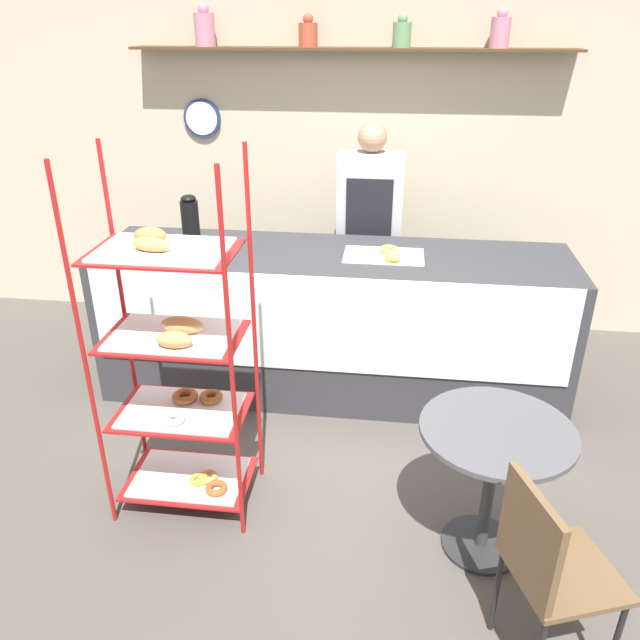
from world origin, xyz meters
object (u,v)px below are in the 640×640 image
object	(u,v)px
cafe_chair	(547,561)
donut_tray_counter	(388,255)
pastry_rack	(178,367)
cafe_table	(493,460)
coffee_carafe	(190,221)
person_worker	(369,233)

from	to	relation	value
cafe_chair	donut_tray_counter	bearing A→B (deg)	-0.72
pastry_rack	cafe_table	size ratio (longest dim) A/B	2.63
pastry_rack	coffee_carafe	world-z (taller)	pastry_rack
cafe_chair	donut_tray_counter	size ratio (longest dim) A/B	1.76
pastry_rack	cafe_chair	distance (m)	1.83
pastry_rack	cafe_chair	world-z (taller)	pastry_rack
cafe_table	person_worker	bearing A→B (deg)	109.04
cafe_chair	donut_tray_counter	xyz separation A→B (m)	(-0.67, 1.96, 0.46)
pastry_rack	cafe_chair	bearing A→B (deg)	-24.75
person_worker	coffee_carafe	xyz separation A→B (m)	(-1.14, -0.58, 0.22)
cafe_table	cafe_chair	xyz separation A→B (m)	(0.12, -0.59, 0.01)
person_worker	cafe_chair	bearing A→B (deg)	-72.63
donut_tray_counter	pastry_rack	bearing A→B (deg)	-129.21
donut_tray_counter	person_worker	bearing A→B (deg)	103.06
person_worker	cafe_chair	distance (m)	2.76
coffee_carafe	donut_tray_counter	bearing A→B (deg)	-3.13
cafe_chair	coffee_carafe	size ratio (longest dim) A/B	2.60
pastry_rack	cafe_chair	size ratio (longest dim) A/B	2.10
coffee_carafe	person_worker	bearing A→B (deg)	26.92
pastry_rack	cafe_table	bearing A→B (deg)	-6.17
person_worker	cafe_chair	xyz separation A→B (m)	(0.82, -2.61, -0.39)
cafe_chair	cafe_table	bearing A→B (deg)	-8.00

